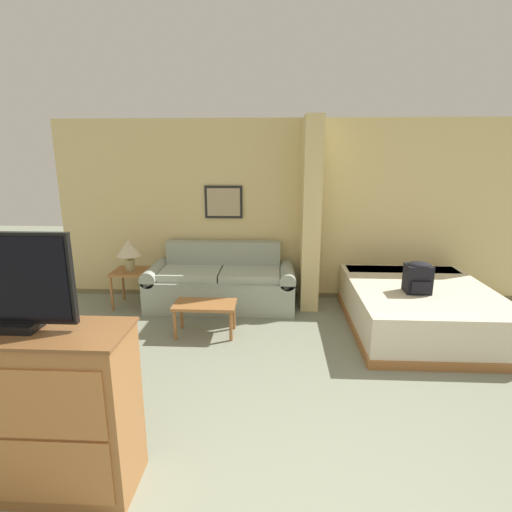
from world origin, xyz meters
TOP-DOWN VIEW (x-y plane):
  - wall_back at (-0.00, 4.22)m, footprint 6.97×0.16m
  - wall_partition_pillar at (0.21, 3.85)m, footprint 0.24×0.62m
  - couch at (-1.03, 3.74)m, footprint 2.07×0.84m
  - coffee_table at (-1.10, 2.77)m, footprint 0.73×0.40m
  - side_table at (-2.30, 3.66)m, footprint 0.48×0.48m
  - table_lamp at (-2.30, 3.66)m, footprint 0.34×0.34m
  - tv_dresser at (-1.77, 0.46)m, footprint 1.29×0.47m
  - tv at (-1.77, 0.47)m, footprint 0.73×0.16m
  - bed at (1.52, 3.09)m, footprint 1.68×2.08m
  - backpack at (1.39, 2.88)m, footprint 0.28×0.26m

SIDE VIEW (x-z plane):
  - bed at x=1.52m, z-range 0.00..0.54m
  - couch at x=-1.03m, z-range -0.11..0.76m
  - coffee_table at x=-1.10m, z-range 0.14..0.54m
  - side_table at x=-2.30m, z-range 0.18..0.71m
  - tv_dresser at x=-1.77m, z-range 0.00..1.10m
  - backpack at x=1.39m, z-range 0.54..0.91m
  - table_lamp at x=-2.30m, z-range 0.61..1.05m
  - wall_back at x=0.00m, z-range -0.01..2.59m
  - wall_partition_pillar at x=0.21m, z-range 0.00..2.60m
  - tv at x=-1.77m, z-range 1.09..1.68m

